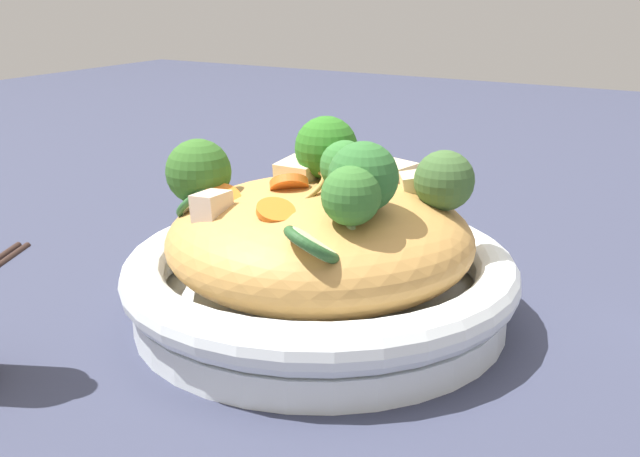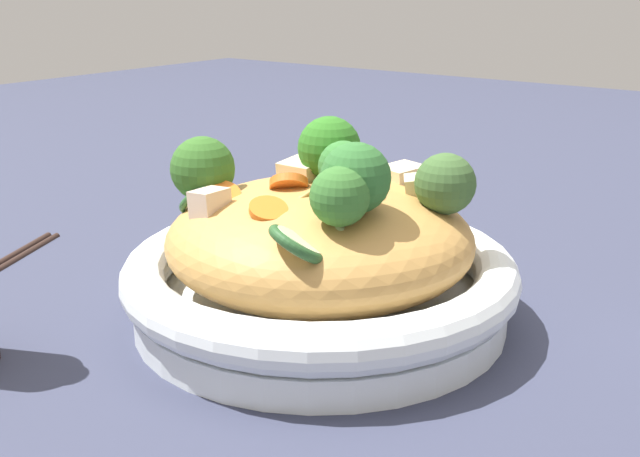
# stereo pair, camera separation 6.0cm
# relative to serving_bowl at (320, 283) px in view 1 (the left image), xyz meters

# --- Properties ---
(ground_plane) EXTENTS (3.00, 3.00, 0.00)m
(ground_plane) POSITION_rel_serving_bowl_xyz_m (0.00, 0.00, -0.03)
(ground_plane) COLOR #32364B
(serving_bowl) EXTENTS (0.31, 0.31, 0.06)m
(serving_bowl) POSITION_rel_serving_bowl_xyz_m (0.00, 0.00, 0.00)
(serving_bowl) COLOR white
(serving_bowl) RESTS_ON ground_plane
(noodle_heap) EXTENTS (0.24, 0.24, 0.10)m
(noodle_heap) POSITION_rel_serving_bowl_xyz_m (-0.00, -0.00, 0.04)
(noodle_heap) COLOR #BC8845
(noodle_heap) RESTS_ON serving_bowl
(broccoli_florets) EXTENTS (0.23, 0.15, 0.08)m
(broccoli_florets) POSITION_rel_serving_bowl_xyz_m (0.01, -0.01, 0.09)
(broccoli_florets) COLOR #A2BA6E
(broccoli_florets) RESTS_ON serving_bowl
(carrot_coins) EXTENTS (0.13, 0.14, 0.03)m
(carrot_coins) POSITION_rel_serving_bowl_xyz_m (-0.02, -0.02, 0.08)
(carrot_coins) COLOR orange
(carrot_coins) RESTS_ON serving_bowl
(zucchini_slices) EXTENTS (0.17, 0.17, 0.04)m
(zucchini_slices) POSITION_rel_serving_bowl_xyz_m (-0.02, -0.04, 0.07)
(zucchini_slices) COLOR beige
(zucchini_slices) RESTS_ON serving_bowl
(chicken_chunks) EXTENTS (0.14, 0.19, 0.04)m
(chicken_chunks) POSITION_rel_serving_bowl_xyz_m (0.01, 0.04, 0.07)
(chicken_chunks) COLOR beige
(chicken_chunks) RESTS_ON serving_bowl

